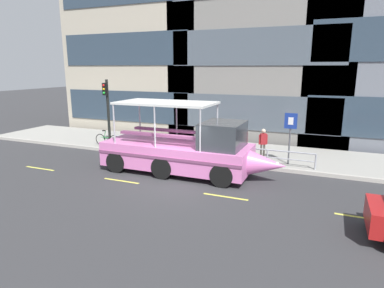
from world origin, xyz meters
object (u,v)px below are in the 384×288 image
at_px(duck_tour_boat, 187,151).
at_px(pedestrian_near_bow, 263,141).
at_px(leaned_bicycle, 107,140).
at_px(traffic_light_pole, 107,106).
at_px(parking_sign, 290,130).

xyz_separation_m(duck_tour_boat, pedestrian_near_bow, (2.98, 3.14, 0.08)).
height_order(leaned_bicycle, pedestrian_near_bow, pedestrian_near_bow).
bearing_deg(traffic_light_pole, duck_tour_boat, -22.11).
bearing_deg(pedestrian_near_bow, parking_sign, -15.50).
bearing_deg(leaned_bicycle, duck_tour_boat, -21.80).
bearing_deg(parking_sign, traffic_light_pole, -178.90).
bearing_deg(parking_sign, pedestrian_near_bow, 164.50).
relative_size(leaned_bicycle, duck_tour_boat, 0.20).
bearing_deg(traffic_light_pole, parking_sign, 1.10).
distance_m(parking_sign, duck_tour_boat, 5.21).
distance_m(duck_tour_boat, pedestrian_near_bow, 4.33).
relative_size(traffic_light_pole, pedestrian_near_bow, 2.47).
xyz_separation_m(leaned_bicycle, pedestrian_near_bow, (9.45, 0.56, 0.61)).
height_order(traffic_light_pole, duck_tour_boat, traffic_light_pole).
distance_m(leaned_bicycle, pedestrian_near_bow, 9.48).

